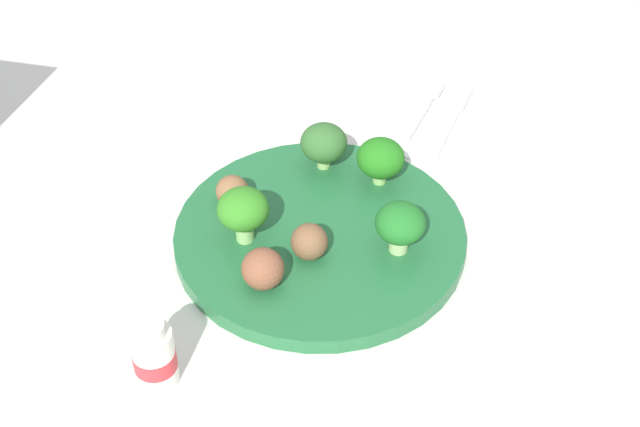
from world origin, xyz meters
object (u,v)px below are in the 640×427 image
object	(u,v)px
broccoli_floret_back_right	(243,210)
yogurt_bottle	(154,356)
knife	(453,114)
meatball_back_left	(309,242)
broccoli_floret_mid_right	(381,158)
meatball_far_rim	(232,191)
napkin	(436,117)
fork	(424,106)
meatball_center	(263,269)
plate	(320,235)
broccoli_floret_near_rim	(400,224)
broccoli_floret_mid_left	(324,143)

from	to	relation	value
broccoli_floret_back_right	yogurt_bottle	bearing A→B (deg)	-174.58
knife	meatball_back_left	bearing A→B (deg)	173.81
broccoli_floret_mid_right	meatball_back_left	distance (m)	0.13
meatball_far_rim	broccoli_floret_back_right	bearing A→B (deg)	-135.69
broccoli_floret_back_right	yogurt_bottle	size ratio (longest dim) A/B	0.85
napkin	knife	size ratio (longest dim) A/B	1.17
napkin	fork	distance (m)	0.02
meatball_center	meatball_far_rim	distance (m)	0.12
meatball_far_rim	knife	bearing A→B (deg)	-27.08
fork	plate	bearing A→B (deg)	179.16
broccoli_floret_mid_right	meatball_center	size ratio (longest dim) A/B	1.30
plate	broccoli_floret_near_rim	world-z (taller)	broccoli_floret_near_rim
broccoli_floret_near_rim	yogurt_bottle	world-z (taller)	broccoli_floret_near_rim
broccoli_floret_mid_right	knife	bearing A→B (deg)	-6.91
plate	knife	world-z (taller)	plate
fork	knife	bearing A→B (deg)	-89.84
fork	broccoli_floret_back_right	bearing A→B (deg)	168.58
broccoli_floret_back_right	broccoli_floret_near_rim	world-z (taller)	broccoli_floret_back_right
broccoli_floret_mid_right	meatball_center	world-z (taller)	broccoli_floret_mid_right
broccoli_floret_mid_left	knife	world-z (taller)	broccoli_floret_mid_left
knife	yogurt_bottle	world-z (taller)	yogurt_bottle
meatball_far_rim	fork	size ratio (longest dim) A/B	0.27
broccoli_floret_mid_right	meatball_center	bearing A→B (deg)	170.31
meatball_center	napkin	distance (m)	0.34
broccoli_floret_near_rim	meatball_back_left	distance (m)	0.08
napkin	yogurt_bottle	xyz separation A→B (m)	(-0.45, 0.06, 0.03)
broccoli_floret_mid_left	meatball_back_left	distance (m)	0.14
broccoli_floret_mid_right	broccoli_floret_near_rim	world-z (taller)	broccoli_floret_near_rim
meatball_back_left	yogurt_bottle	size ratio (longest dim) A/B	0.52
broccoli_floret_back_right	broccoli_floret_mid_right	size ratio (longest dim) A/B	1.13
broccoli_floret_near_rim	broccoli_floret_mid_left	bearing A→B (deg)	56.27
fork	meatball_back_left	bearing A→B (deg)	-179.12
plate	broccoli_floret_back_right	world-z (taller)	broccoli_floret_back_right
fork	napkin	bearing A→B (deg)	-111.71
broccoli_floret_back_right	yogurt_bottle	distance (m)	0.17
plate	meatball_back_left	world-z (taller)	meatball_back_left
broccoli_floret_near_rim	meatball_center	distance (m)	0.13
fork	broccoli_floret_near_rim	bearing A→B (deg)	-163.10
broccoli_floret_mid_right	napkin	xyz separation A→B (m)	(0.15, -0.00, -0.04)
broccoli_floret_mid_left	knife	bearing A→B (deg)	-26.50
broccoli_floret_mid_left	broccoli_floret_mid_right	size ratio (longest dim) A/B	0.99
knife	broccoli_floret_back_right	bearing A→B (deg)	162.13
broccoli_floret_mid_left	meatball_far_rim	world-z (taller)	broccoli_floret_mid_left
plate	napkin	xyz separation A→B (m)	(0.25, -0.02, -0.01)
broccoli_floret_mid_left	broccoli_floret_mid_right	distance (m)	0.06
broccoli_floret_near_rim	napkin	size ratio (longest dim) A/B	0.31
broccoli_floret_back_right	napkin	bearing A→B (deg)	-15.17
broccoli_floret_back_right	broccoli_floret_mid_right	xyz separation A→B (m)	(0.14, -0.08, -0.01)
meatball_center	meatball_back_left	size ratio (longest dim) A/B	1.11
broccoli_floret_mid_left	broccoli_floret_mid_right	world-z (taller)	same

